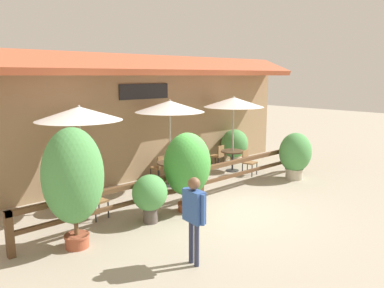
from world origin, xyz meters
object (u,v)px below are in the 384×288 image
object	(u,v)px
dining_table_near	(83,188)
chair_near_streetside	(95,199)
dining_table_far	(233,155)
potted_plant_small_flowering	(73,178)
chair_near_wallside	(69,187)
potted_plant_broad_leaf	(235,144)
patio_umbrella_near	(79,114)
pedestrian	(194,209)
potted_plant_entrance_palm	(187,165)
patio_umbrella_middle	(170,106)
chair_middle_streetside	(185,174)
potted_plant_corner_fern	(295,154)
chair_far_streetside	(248,161)
potted_plant_tall_tropical	(150,194)
chair_far_wallside	(218,155)
patio_umbrella_far	(234,102)
chair_middle_wallside	(160,167)
dining_table_middle	(170,167)

from	to	relation	value
dining_table_near	chair_near_streetside	world-z (taller)	chair_near_streetside
dining_table_far	potted_plant_small_flowering	size ratio (longest dim) A/B	0.35
chair_near_wallside	potted_plant_broad_leaf	size ratio (longest dim) A/B	0.64
patio_umbrella_near	potted_plant_broad_leaf	world-z (taller)	patio_umbrella_near
chair_near_wallside	pedestrian	xyz separation A→B (m)	(0.26, -4.83, 0.60)
potted_plant_entrance_palm	potted_plant_broad_leaf	bearing A→B (deg)	29.50
dining_table_near	chair_near_streetside	bearing A→B (deg)	-92.70
patio_umbrella_middle	dining_table_far	distance (m)	3.50
potted_plant_entrance_palm	patio_umbrella_middle	bearing A→B (deg)	61.61
chair_middle_streetside	potted_plant_corner_fern	world-z (taller)	potted_plant_corner_fern
pedestrian	patio_umbrella_middle	bearing A→B (deg)	151.22
chair_far_streetside	potted_plant_tall_tropical	size ratio (longest dim) A/B	0.73
chair_near_streetside	chair_far_wallside	bearing A→B (deg)	5.98
patio_umbrella_near	chair_middle_streetside	distance (m)	3.80
potted_plant_small_flowering	patio_umbrella_far	bearing A→B (deg)	16.08
chair_near_wallside	chair_middle_wallside	world-z (taller)	same
patio_umbrella_far	patio_umbrella_near	bearing A→B (deg)	-178.94
chair_near_wallside	patio_umbrella_near	bearing A→B (deg)	96.65
dining_table_near	chair_middle_streetside	world-z (taller)	chair_middle_streetside
chair_middle_wallside	pedestrian	world-z (taller)	pedestrian
chair_near_wallside	potted_plant_entrance_palm	distance (m)	3.41
patio_umbrella_far	dining_table_far	distance (m)	1.95
patio_umbrella_near	chair_near_wallside	distance (m)	2.19
chair_middle_streetside	potted_plant_small_flowering	distance (m)	4.62
chair_near_streetside	dining_table_middle	bearing A→B (deg)	7.69
chair_near_wallside	chair_middle_wallside	xyz separation A→B (m)	(3.26, 0.16, 0.00)
chair_near_wallside	dining_table_far	bearing A→B (deg)	175.70
patio_umbrella_middle	potted_plant_broad_leaf	xyz separation A→B (m)	(4.01, 0.80, -1.80)
potted_plant_broad_leaf	patio_umbrella_near	bearing A→B (deg)	-172.05
potted_plant_corner_fern	dining_table_middle	bearing A→B (deg)	148.42
chair_near_streetside	potted_plant_corner_fern	world-z (taller)	potted_plant_corner_fern
pedestrian	chair_far_wallside	bearing A→B (deg)	135.80
patio_umbrella_near	dining_table_middle	xyz separation A→B (m)	(3.12, 0.20, -1.95)
potted_plant_entrance_palm	dining_table_near	bearing A→B (deg)	135.81
potted_plant_small_flowering	potted_plant_tall_tropical	world-z (taller)	potted_plant_small_flowering
patio_umbrella_far	potted_plant_small_flowering	xyz separation A→B (m)	(-7.14, -2.06, -1.07)
chair_middle_streetside	potted_plant_tall_tropical	distance (m)	2.75
chair_middle_streetside	chair_middle_wallside	distance (m)	1.34
patio_umbrella_middle	chair_near_streetside	bearing A→B (deg)	-163.86
chair_near_streetside	patio_umbrella_far	bearing A→B (deg)	-0.70
patio_umbrella_middle	dining_table_middle	world-z (taller)	patio_umbrella_middle
patio_umbrella_near	chair_far_wallside	xyz separation A→B (m)	(6.01, 0.84, -2.07)
patio_umbrella_far	pedestrian	bearing A→B (deg)	-144.03
dining_table_near	potted_plant_broad_leaf	world-z (taller)	potted_plant_broad_leaf
dining_table_middle	potted_plant_corner_fern	xyz separation A→B (m)	(3.67, -2.25, 0.26)
potted_plant_corner_fern	potted_plant_tall_tropical	world-z (taller)	potted_plant_corner_fern
patio_umbrella_middle	patio_umbrella_far	bearing A→B (deg)	-1.75
potted_plant_corner_fern	potted_plant_tall_tropical	distance (m)	5.99
dining_table_middle	patio_umbrella_near	bearing A→B (deg)	-176.34
patio_umbrella_near	potted_plant_small_flowering	bearing A→B (deg)	-119.94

